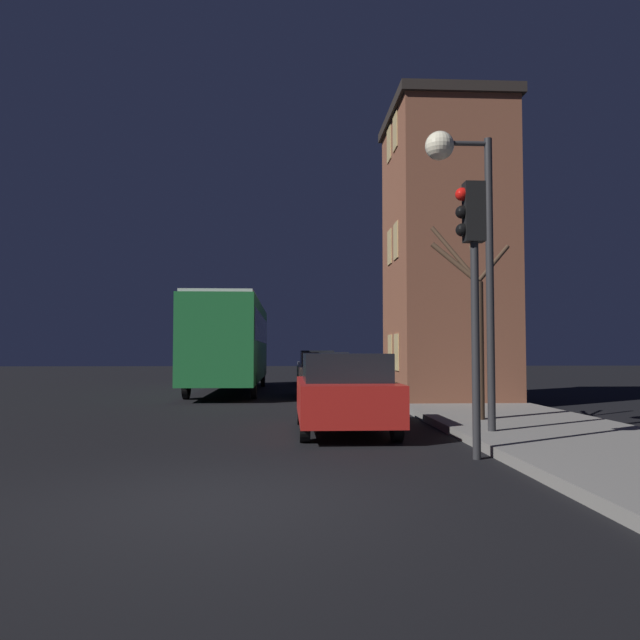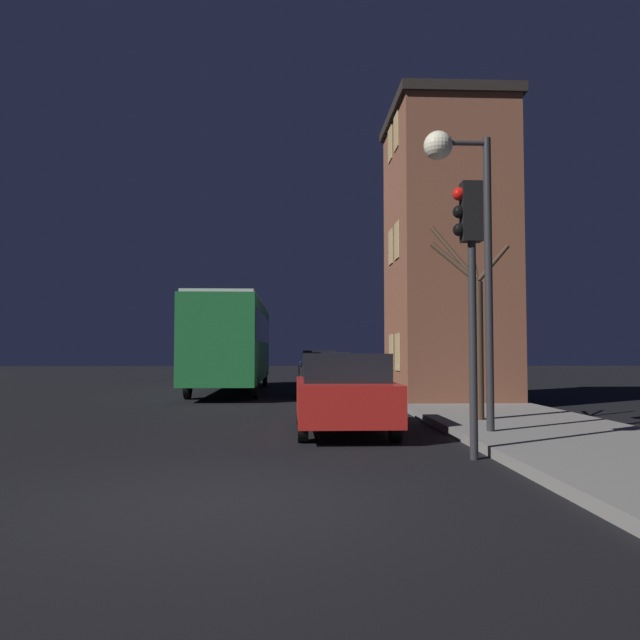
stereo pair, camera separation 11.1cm
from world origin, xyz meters
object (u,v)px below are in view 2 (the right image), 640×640
Objects in this scene: car_mid_lane at (325,373)px; traffic_light at (470,259)px; car_far_lane at (319,367)px; streetlamp at (459,201)px; car_near_lane at (343,392)px; bare_tree at (475,324)px; bus at (233,338)px.

traffic_light is at bearing -83.38° from car_mid_lane.
traffic_light is 1.08× the size of car_mid_lane.
car_far_lane reaches higher than car_mid_lane.
car_near_lane is at bearing 150.09° from streetlamp.
car_mid_lane is (-1.88, 10.96, -3.50)m from streetlamp.
streetlamp is at bearing 78.93° from traffic_light.
bus is (-6.22, 11.54, -0.07)m from bare_tree.
bus is 2.61× the size of car_far_lane.
bare_tree is at bearing -73.09° from car_mid_lane.
car_far_lane is at bearing 89.08° from car_mid_lane.
streetlamp is 1.42× the size of car_mid_lane.
bus is 6.81m from car_far_lane.
traffic_light is 4.13m from car_near_lane.
streetlamp is 14.71m from bus.
bus is (-5.37, 13.51, -2.22)m from streetlamp.
bare_tree is at bearing -61.66° from bus.
car_near_lane is (-1.64, 3.11, -2.17)m from traffic_light.
bare_tree reaches higher than traffic_light.
bus reaches higher than car_near_lane.
streetlamp is 1.32× the size of traffic_light.
streetlamp is 19.53m from car_far_lane.
car_near_lane is (-2.02, 1.16, -3.53)m from streetlamp.
traffic_light is at bearing -101.07° from streetlamp.
bare_tree is at bearing 66.60° from streetlamp.
car_mid_lane is at bearing -90.92° from car_far_lane.
car_mid_lane is 0.88× the size of car_far_lane.
car_far_lane is (0.13, 8.18, 0.03)m from car_mid_lane.
bare_tree is 0.96× the size of car_far_lane.
car_near_lane is (-2.88, -0.81, -1.38)m from bare_tree.
streetlamp is at bearing -68.33° from bus.
traffic_light is 0.36× the size of bus.
traffic_light is 21.23m from car_far_lane.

